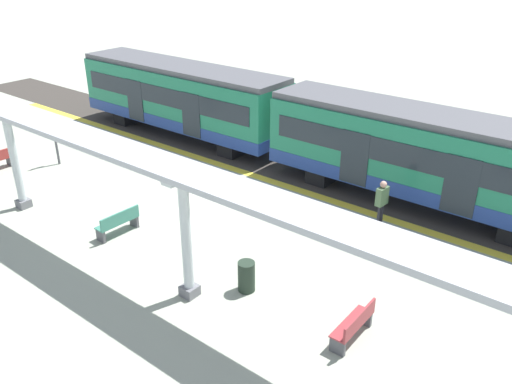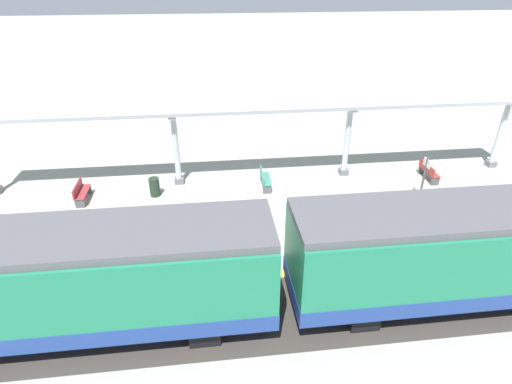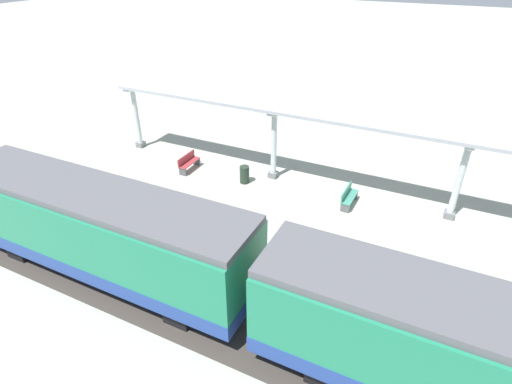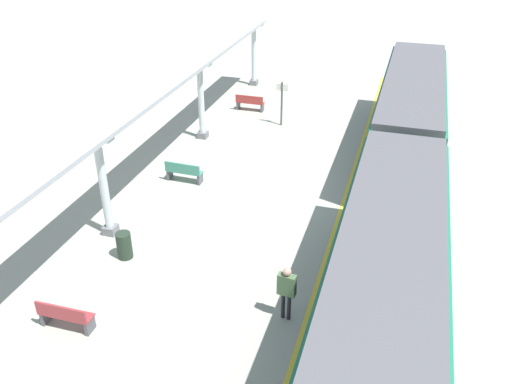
% 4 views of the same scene
% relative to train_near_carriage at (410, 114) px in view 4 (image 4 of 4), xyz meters
% --- Properties ---
extents(ground_plane, '(176.00, 176.00, 0.00)m').
position_rel_train_near_carriage_xyz_m(ground_plane, '(5.65, 5.37, -1.83)').
color(ground_plane, '#9BA08F').
extents(tactile_edge_strip, '(0.41, 32.59, 0.01)m').
position_rel_train_near_carriage_xyz_m(tactile_edge_strip, '(1.80, 5.37, -1.82)').
color(tactile_edge_strip, gold).
rests_on(tactile_edge_strip, ground).
extents(trackbed, '(3.20, 44.59, 0.01)m').
position_rel_train_near_carriage_xyz_m(trackbed, '(-0.01, 5.37, -1.82)').
color(trackbed, '#38332D').
rests_on(trackbed, ground).
extents(train_near_carriage, '(2.65, 11.55, 3.48)m').
position_rel_train_near_carriage_xyz_m(train_near_carriage, '(0.00, 0.00, 0.00)').
color(train_near_carriage, '#1D7754').
rests_on(train_near_carriage, ground).
extents(train_far_carriage, '(2.65, 11.55, 3.48)m').
position_rel_train_near_carriage_xyz_m(train_far_carriage, '(0.00, 12.13, 0.00)').
color(train_far_carriage, '#1D7754').
rests_on(train_far_carriage, ground).
extents(canopy_pillar_nearest, '(1.10, 0.44, 3.62)m').
position_rel_train_near_carriage_xyz_m(canopy_pillar_nearest, '(9.25, -7.15, 0.01)').
color(canopy_pillar_nearest, slate).
rests_on(canopy_pillar_nearest, ground).
extents(canopy_pillar_second, '(1.10, 0.44, 3.62)m').
position_rel_train_near_carriage_xyz_m(canopy_pillar_second, '(9.25, 1.13, 0.01)').
color(canopy_pillar_second, slate).
rests_on(canopy_pillar_second, ground).
extents(canopy_pillar_third, '(1.10, 0.44, 3.62)m').
position_rel_train_near_carriage_xyz_m(canopy_pillar_third, '(9.25, 9.64, 0.01)').
color(canopy_pillar_third, slate).
rests_on(canopy_pillar_third, ground).
extents(canopy_beam, '(1.20, 26.27, 0.16)m').
position_rel_train_near_carriage_xyz_m(canopy_beam, '(9.25, 5.58, 1.88)').
color(canopy_beam, '#A8AAB2').
rests_on(canopy_beam, canopy_pillar_nearest).
extents(bench_near_end, '(1.50, 0.44, 0.86)m').
position_rel_train_near_carriage_xyz_m(bench_near_end, '(8.18, -2.94, -1.38)').
color(bench_near_end, '#9D302D').
rests_on(bench_near_end, ground).
extents(bench_mid_platform, '(1.50, 0.45, 0.86)m').
position_rel_train_near_carriage_xyz_m(bench_mid_platform, '(8.02, 14.05, -1.38)').
color(bench_mid_platform, '#963136').
rests_on(bench_mid_platform, ground).
extents(bench_far_end, '(1.51, 0.48, 0.86)m').
position_rel_train_near_carriage_xyz_m(bench_far_end, '(8.33, 5.45, -1.38)').
color(bench_far_end, '#387C69').
rests_on(bench_far_end, ground).
extents(trash_bin, '(0.48, 0.48, 0.90)m').
position_rel_train_near_carriage_xyz_m(trash_bin, '(8.09, 10.71, -1.38)').
color(trash_bin, '#223025').
rests_on(trash_bin, ground).
extents(platform_info_sign, '(0.56, 0.10, 2.20)m').
position_rel_train_near_carriage_xyz_m(platform_info_sign, '(6.09, -1.49, -0.50)').
color(platform_info_sign, '#4C4C51').
rests_on(platform_info_sign, ground).
extents(passenger_waiting_near_edge, '(0.51, 0.27, 1.70)m').
position_rel_train_near_carriage_xyz_m(passenger_waiting_near_edge, '(2.49, 11.96, -0.76)').
color(passenger_waiting_near_edge, black).
rests_on(passenger_waiting_near_edge, ground).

